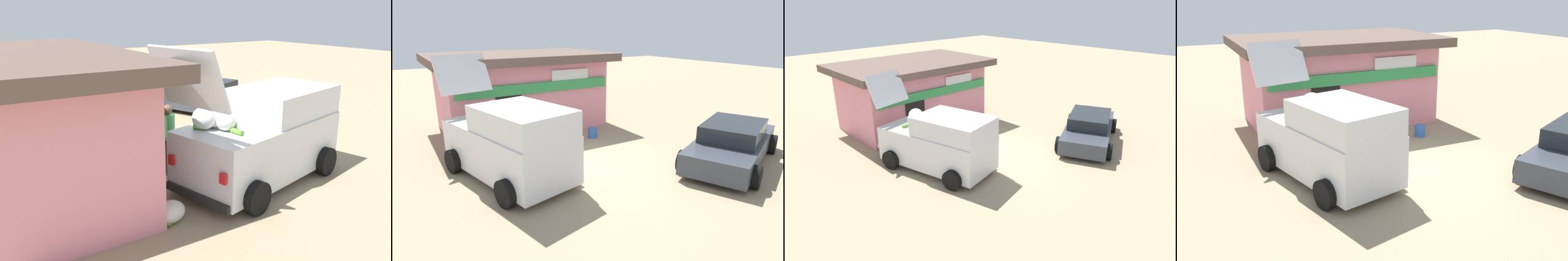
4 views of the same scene
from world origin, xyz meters
TOP-DOWN VIEW (x-y plane):
  - ground_plane at (0.00, 0.00)m, footprint 60.00×60.00m
  - storefront_bar at (0.07, 5.01)m, footprint 6.91×4.49m
  - delivery_van at (-2.10, 0.37)m, footprint 2.77×4.73m
  - parked_sedan at (3.85, -2.07)m, footprint 4.77×3.33m
  - vendor_standing at (-0.59, 1.97)m, footprint 0.48×0.48m
  - customer_bending at (-2.24, 2.03)m, footprint 0.74×0.72m
  - unloaded_banana_pile at (-2.69, 3.16)m, footprint 0.67×0.77m
  - paint_bucket at (1.65, 2.13)m, footprint 0.33×0.33m

SIDE VIEW (x-z plane):
  - ground_plane at x=0.00m, z-range 0.00..0.00m
  - paint_bucket at x=1.65m, z-range 0.00..0.36m
  - unloaded_banana_pile at x=-2.69m, z-range -0.01..0.38m
  - parked_sedan at x=3.85m, z-range -0.03..1.19m
  - customer_bending at x=-2.24m, z-range 0.16..1.41m
  - vendor_standing at x=-0.59m, z-range 0.13..1.78m
  - delivery_van at x=-2.10m, z-range -0.55..2.59m
  - storefront_bar at x=0.07m, z-range 0.05..3.00m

